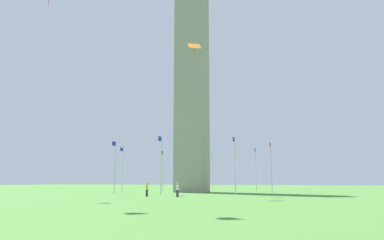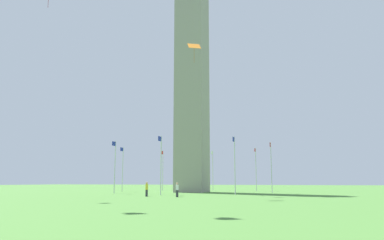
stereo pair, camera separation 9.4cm
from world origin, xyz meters
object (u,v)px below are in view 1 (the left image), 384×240
flagpole_e (271,165)px  flagpole_w (122,167)px  obelisk_monument (192,63)px  flagpole_sw (163,168)px  person_white_shirt (177,190)px  person_yellow_shirt (147,189)px  flagpole_se (256,167)px  flagpole_ne (235,162)px  kite_orange_diamond (194,46)px  flagpole_nw (115,164)px  flagpole_n (161,162)px  flagpole_s (213,169)px

flagpole_e → flagpole_w: size_ratio=1.00×
obelisk_monument → flagpole_sw: obelisk_monument is taller
person_white_shirt → person_yellow_shirt: size_ratio=0.95×
flagpole_se → obelisk_monument: bearing=-45.2°
flagpole_ne → flagpole_se: (-18.66, 0.00, 0.00)m
obelisk_monument → person_white_shirt: (18.83, 4.52, -21.59)m
flagpole_se → person_white_shirt: (28.10, -4.81, -3.54)m
person_yellow_shirt → kite_orange_diamond: kite_orange_diamond is taller
flagpole_ne → person_yellow_shirt: size_ratio=4.53×
flagpole_se → flagpole_nw: bearing=-45.0°
flagpole_n → flagpole_w: size_ratio=1.00×
obelisk_monument → flagpole_s: 22.33m
flagpole_ne → flagpole_nw: same height
flagpole_se → person_white_shirt: flagpole_se is taller
flagpole_w → person_white_shirt: bearing=43.3°
flagpole_ne → flagpole_s: bearing=-157.5°
obelisk_monument → person_white_shirt: bearing=13.5°
flagpole_w → flagpole_n: bearing=45.0°
flagpole_n → person_yellow_shirt: 6.27m
flagpole_sw → person_white_shirt: flagpole_sw is taller
flagpole_w → flagpole_se: bearing=112.5°
obelisk_monument → flagpole_sw: size_ratio=5.64×
flagpole_sw → person_white_shirt: bearing=26.2°
obelisk_monument → flagpole_w: 22.37m
flagpole_ne → flagpole_e: bearing=157.5°
flagpole_e → flagpole_nw: (9.33, -22.53, 0.00)m
flagpole_ne → flagpole_nw: 18.66m
flagpole_w → kite_orange_diamond: (18.49, 19.71, 13.74)m
flagpole_n → flagpole_w: (-13.20, -13.20, 0.00)m
flagpole_e → kite_orange_diamond: bearing=-19.9°
flagpole_s → flagpole_nw: (22.53, -9.33, 0.00)m
obelisk_monument → flagpole_n: 22.40m
flagpole_n → flagpole_ne: size_ratio=1.00×
obelisk_monument → person_yellow_shirt: obelisk_monument is taller
flagpole_se → flagpole_sw: (-0.00, -18.66, 0.00)m
flagpole_nw → flagpole_e: bearing=112.5°
flagpole_e → flagpole_sw: same height
flagpole_se → flagpole_sw: same height
obelisk_monument → flagpole_sw: (-9.27, -9.33, -18.06)m
person_yellow_shirt → flagpole_nw: bearing=14.5°
flagpole_nw → kite_orange_diamond: kite_orange_diamond is taller
obelisk_monument → flagpole_s: obelisk_monument is taller
flagpole_se → flagpole_n: bearing=-22.5°
flagpole_e → flagpole_nw: size_ratio=1.00×
obelisk_monument → kite_orange_diamond: 20.13m
flagpole_nw → person_white_shirt: flagpole_nw is taller
obelisk_monument → flagpole_nw: size_ratio=5.64×
obelisk_monument → flagpole_sw: 22.34m
flagpole_sw → kite_orange_diamond: 34.84m
flagpole_s → person_yellow_shirt: flagpole_s is taller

